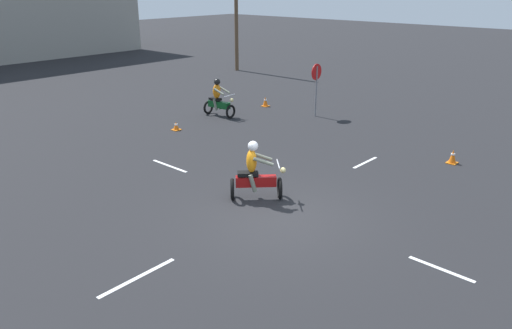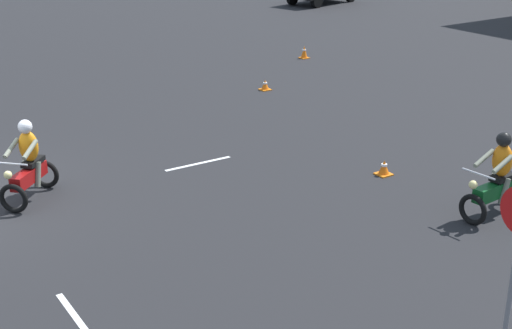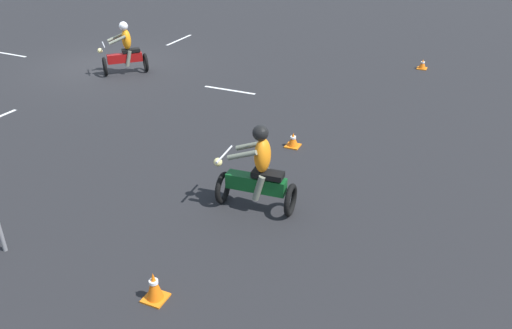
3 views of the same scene
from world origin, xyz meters
name	(u,v)px [view 2 (image 2 of 3)]	position (x,y,z in m)	size (l,w,h in m)	color
motorcycle_rider_foreground	(29,165)	(0.43, 1.25, 0.73)	(1.41, 1.42, 1.66)	black
motorcycle_rider_background	(497,180)	(6.08, 8.40, 0.73)	(0.75, 1.54, 1.66)	black
traffic_cone_near_left	(265,85)	(-4.00, 9.96, 0.15)	(0.32, 0.32, 0.32)	orange
traffic_cone_mid_center	(384,168)	(3.38, 8.08, 0.16)	(0.32, 0.32, 0.34)	orange
traffic_cone_mid_left	(304,52)	(-6.99, 13.76, 0.22)	(0.32, 0.32, 0.46)	orange
lane_stripe_e	(75,316)	(5.01, 0.45, 0.00)	(0.10, 1.41, 0.01)	silver
lane_stripe_n	(198,164)	(0.53, 5.02, 0.00)	(0.10, 1.67, 0.01)	silver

